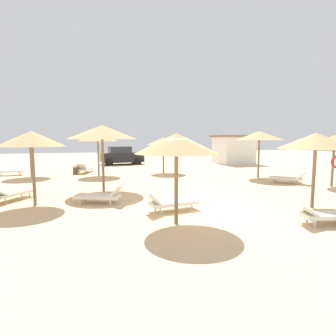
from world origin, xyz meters
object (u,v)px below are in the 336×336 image
at_px(parasol_0, 102,132).
at_px(parasol_5, 30,141).
at_px(parasol_9, 163,141).
at_px(beach_cabana, 233,149).
at_px(lounger_2, 288,178).
at_px(parasol_2, 260,136).
at_px(parasol_7, 32,139).
at_px(parked_car, 121,156).
at_px(parasol_3, 316,141).
at_px(parasol_8, 335,142).
at_px(lounger_6, 10,193).
at_px(parasol_4, 98,137).
at_px(lounger_1, 170,202).
at_px(lounger_5, 8,171).
at_px(bench_0, 76,168).
at_px(lounger_0, 101,195).
at_px(lounger_3, 327,214).
at_px(parasol_1, 176,144).
at_px(lounger_4, 85,168).

relative_size(parasol_0, parasol_5, 1.20).
relative_size(parasol_9, beach_cabana, 0.70).
xyz_separation_m(parasol_9, lounger_2, (5.42, -6.37, -1.96)).
distance_m(parasol_2, parasol_7, 12.78).
bearing_deg(parked_car, parasol_9, -73.54).
distance_m(parasol_3, parasol_9, 11.20).
height_order(parasol_2, parasol_8, parasol_2).
bearing_deg(parasol_8, lounger_6, 175.12).
bearing_deg(parked_car, parasol_5, -134.50).
distance_m(parasol_4, lounger_1, 10.24).
distance_m(parasol_9, lounger_1, 10.35).
height_order(lounger_5, beach_cabana, beach_cabana).
bearing_deg(parasol_7, bench_0, 83.31).
bearing_deg(parasol_3, parked_car, 104.32).
distance_m(parasol_8, bench_0, 16.18).
bearing_deg(lounger_0, parasol_2, 22.07).
bearing_deg(lounger_2, lounger_6, -179.32).
bearing_deg(bench_0, parasol_7, -96.69).
distance_m(parasol_0, parasol_8, 11.65).
distance_m(lounger_2, lounger_6, 13.66).
height_order(lounger_3, bench_0, lounger_3).
distance_m(parasol_1, beach_cabana, 19.77).
xyz_separation_m(parasol_9, lounger_6, (-8.24, -6.53, -1.97)).
bearing_deg(parasol_2, parasol_0, -170.66).
bearing_deg(parasol_8, lounger_2, 135.31).
bearing_deg(parasol_4, parasol_3, -57.00).
distance_m(parasol_4, parasol_7, 7.94).
height_order(parasol_1, lounger_1, parasol_1).
height_order(lounger_6, bench_0, lounger_6).
xyz_separation_m(parasol_3, parasol_4, (-7.05, 10.86, 0.18)).
distance_m(parasol_4, parasol_5, 4.26).
relative_size(parasol_8, lounger_2, 1.49).
distance_m(parasol_3, beach_cabana, 17.03).
relative_size(lounger_2, parked_car, 0.43).
distance_m(parasol_2, parasol_4, 10.47).
height_order(parasol_9, lounger_6, parasol_9).
height_order(parasol_1, parasol_2, parasol_2).
relative_size(parasol_4, parasol_7, 1.04).
height_order(parasol_1, lounger_3, parasol_1).
xyz_separation_m(lounger_1, lounger_5, (-7.91, 11.55, -0.01)).
xyz_separation_m(parasol_4, parasol_5, (-4.22, 0.58, -0.28)).
distance_m(parasol_2, lounger_6, 13.79).
height_order(parasol_4, lounger_5, parasol_4).
xyz_separation_m(parasol_1, lounger_0, (-2.01, 3.13, -2.02)).
bearing_deg(parasol_2, lounger_6, -169.46).
distance_m(parasol_9, lounger_5, 10.78).
distance_m(parasol_4, beach_cabana, 14.14).
bearing_deg(parasol_8, lounger_0, -178.84).
relative_size(parasol_1, bench_0, 1.75).
relative_size(lounger_4, lounger_5, 1.03).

